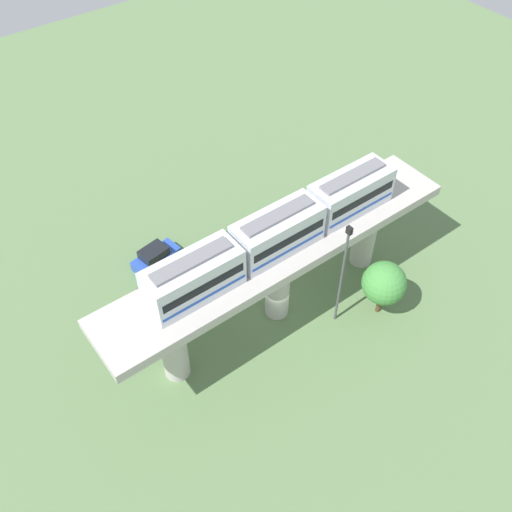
{
  "coord_description": "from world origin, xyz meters",
  "views": [
    {
      "loc": [
        -21.87,
        18.57,
        37.18
      ],
      "look_at": [
        2.5,
        0.21,
        4.55
      ],
      "focal_mm": 40.36,
      "sensor_mm": 36.0,
      "label": 1
    }
  ],
  "objects_px": {
    "train": "(278,232)",
    "parked_car_yellow": "(138,309)",
    "parked_car_blue": "(156,257)",
    "tree_near_viaduct": "(384,283)",
    "parked_car_red": "(238,242)",
    "signal_post": "(342,272)"
  },
  "relations": [
    {
      "from": "train",
      "to": "parked_car_yellow",
      "type": "distance_m",
      "value": 13.8
    },
    {
      "from": "parked_car_blue",
      "to": "tree_near_viaduct",
      "type": "relative_size",
      "value": 0.85
    },
    {
      "from": "parked_car_red",
      "to": "parked_car_yellow",
      "type": "relative_size",
      "value": 0.94
    },
    {
      "from": "tree_near_viaduct",
      "to": "signal_post",
      "type": "xyz_separation_m",
      "value": [
        1.49,
        3.28,
        2.18
      ]
    },
    {
      "from": "parked_car_blue",
      "to": "tree_near_viaduct",
      "type": "height_order",
      "value": "tree_near_viaduct"
    },
    {
      "from": "train",
      "to": "parked_car_red",
      "type": "xyz_separation_m",
      "value": [
        7.71,
        -1.89,
        -8.37
      ]
    },
    {
      "from": "parked_car_blue",
      "to": "tree_near_viaduct",
      "type": "distance_m",
      "value": 19.49
    },
    {
      "from": "parked_car_red",
      "to": "tree_near_viaduct",
      "type": "height_order",
      "value": "tree_near_viaduct"
    },
    {
      "from": "train",
      "to": "tree_near_viaduct",
      "type": "height_order",
      "value": "train"
    },
    {
      "from": "parked_car_red",
      "to": "train",
      "type": "bearing_deg",
      "value": 166.77
    },
    {
      "from": "signal_post",
      "to": "parked_car_red",
      "type": "bearing_deg",
      "value": 8.25
    },
    {
      "from": "parked_car_yellow",
      "to": "parked_car_blue",
      "type": "bearing_deg",
      "value": -57.88
    },
    {
      "from": "tree_near_viaduct",
      "to": "train",
      "type": "bearing_deg",
      "value": 54.17
    },
    {
      "from": "parked_car_red",
      "to": "tree_near_viaduct",
      "type": "bearing_deg",
      "value": -158.27
    },
    {
      "from": "parked_car_yellow",
      "to": "signal_post",
      "type": "height_order",
      "value": "signal_post"
    },
    {
      "from": "parked_car_red",
      "to": "parked_car_yellow",
      "type": "bearing_deg",
      "value": 97.31
    },
    {
      "from": "parked_car_yellow",
      "to": "signal_post",
      "type": "bearing_deg",
      "value": -141.7
    },
    {
      "from": "signal_post",
      "to": "parked_car_blue",
      "type": "bearing_deg",
      "value": 31.17
    },
    {
      "from": "parked_car_red",
      "to": "tree_near_viaduct",
      "type": "xyz_separation_m",
      "value": [
        -12.6,
        -4.9,
        2.69
      ]
    },
    {
      "from": "train",
      "to": "tree_near_viaduct",
      "type": "xyz_separation_m",
      "value": [
        -4.89,
        -6.78,
        -5.68
      ]
    },
    {
      "from": "tree_near_viaduct",
      "to": "signal_post",
      "type": "height_order",
      "value": "signal_post"
    },
    {
      "from": "parked_car_blue",
      "to": "parked_car_yellow",
      "type": "bearing_deg",
      "value": 126.28
    }
  ]
}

